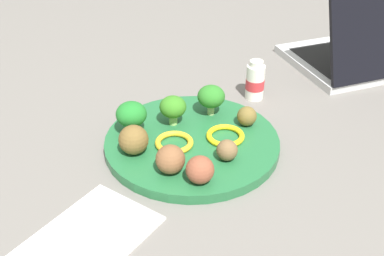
{
  "coord_description": "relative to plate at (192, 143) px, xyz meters",
  "views": [
    {
      "loc": [
        -0.52,
        -0.37,
        0.45
      ],
      "look_at": [
        0.0,
        0.0,
        0.04
      ],
      "focal_mm": 45.1,
      "sensor_mm": 36.0,
      "label": 1
    }
  ],
  "objects": [
    {
      "name": "ground_plane",
      "position": [
        0.0,
        0.0,
        -0.01
      ],
      "size": [
        4.0,
        4.0,
        0.0
      ],
      "primitive_type": "plane",
      "color": "slate"
    },
    {
      "name": "plate",
      "position": [
        0.0,
        0.0,
        0.0
      ],
      "size": [
        0.28,
        0.28,
        0.02
      ],
      "primitive_type": "cylinder",
      "color": "#236638",
      "rests_on": "ground_plane"
    },
    {
      "name": "broccoli_floret_back_right",
      "position": [
        -0.04,
        0.09,
        0.04
      ],
      "size": [
        0.05,
        0.05,
        0.06
      ],
      "color": "#97C770",
      "rests_on": "plate"
    },
    {
      "name": "broccoli_floret_front_left",
      "position": [
        0.02,
        0.05,
        0.04
      ],
      "size": [
        0.04,
        0.04,
        0.05
      ],
      "color": "#9EC870",
      "rests_on": "plate"
    },
    {
      "name": "broccoli_floret_back_left",
      "position": [
        0.08,
        0.02,
        0.04
      ],
      "size": [
        0.05,
        0.05,
        0.05
      ],
      "color": "#A7B876",
      "rests_on": "plate"
    },
    {
      "name": "meatball_mid_right",
      "position": [
        0.09,
        -0.05,
        0.02
      ],
      "size": [
        0.03,
        0.03,
        0.03
      ],
      "primitive_type": "sphere",
      "color": "brown",
      "rests_on": "plate"
    },
    {
      "name": "meatball_mid_left",
      "position": [
        -0.09,
        -0.02,
        0.03
      ],
      "size": [
        0.04,
        0.04,
        0.04
      ],
      "primitive_type": "sphere",
      "color": "brown",
      "rests_on": "plate"
    },
    {
      "name": "meatball_front_left",
      "position": [
        -0.01,
        -0.07,
        0.02
      ],
      "size": [
        0.03,
        0.03,
        0.03
      ],
      "primitive_type": "sphere",
      "color": "brown",
      "rests_on": "plate"
    },
    {
      "name": "meatball_back_left",
      "position": [
        -0.08,
        -0.07,
        0.03
      ],
      "size": [
        0.04,
        0.04,
        0.04
      ],
      "primitive_type": "sphere",
      "color": "brown",
      "rests_on": "plate"
    },
    {
      "name": "meatball_near_rim",
      "position": [
        -0.08,
        0.05,
        0.03
      ],
      "size": [
        0.05,
        0.05,
        0.05
      ],
      "primitive_type": "sphere",
      "color": "brown",
      "rests_on": "plate"
    },
    {
      "name": "pepper_ring_mid_right",
      "position": [
        0.03,
        -0.04,
        0.01
      ],
      "size": [
        0.06,
        0.06,
        0.01
      ],
      "primitive_type": "torus",
      "rotation": [
        0.0,
        0.0,
        4.74
      ],
      "color": "yellow",
      "rests_on": "plate"
    },
    {
      "name": "pepper_ring_mid_left",
      "position": [
        -0.03,
        0.01,
        0.01
      ],
      "size": [
        0.08,
        0.08,
        0.01
      ],
      "primitive_type": "torus",
      "rotation": [
        0.0,
        0.0,
        4.24
      ],
      "color": "yellow",
      "rests_on": "plate"
    },
    {
      "name": "napkin",
      "position": [
        -0.24,
        -0.01,
        -0.01
      ],
      "size": [
        0.17,
        0.12,
        0.01
      ],
      "primitive_type": "cube",
      "rotation": [
        0.0,
        0.0,
        0.02
      ],
      "color": "white",
      "rests_on": "ground_plane"
    },
    {
      "name": "fork",
      "position": [
        -0.23,
        0.01,
        -0.0
      ],
      "size": [
        0.12,
        0.03,
        0.01
      ],
      "color": "silver",
      "rests_on": "napkin"
    },
    {
      "name": "knife",
      "position": [
        -0.23,
        -0.03,
        -0.0
      ],
      "size": [
        0.15,
        0.03,
        0.01
      ],
      "color": "white",
      "rests_on": "napkin"
    },
    {
      "name": "yogurt_bottle",
      "position": [
        0.2,
        0.0,
        0.03
      ],
      "size": [
        0.04,
        0.04,
        0.08
      ],
      "color": "white",
      "rests_on": "ground_plane"
    },
    {
      "name": "laptop",
      "position": [
        0.47,
        -0.13,
        0.03
      ],
      "size": [
        0.39,
        0.36,
        0.21
      ],
      "color": "silver",
      "rests_on": "ground_plane"
    }
  ]
}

